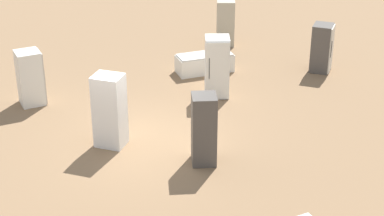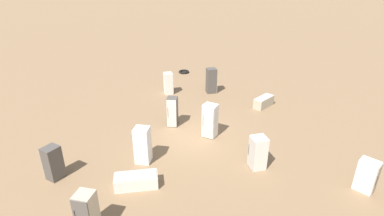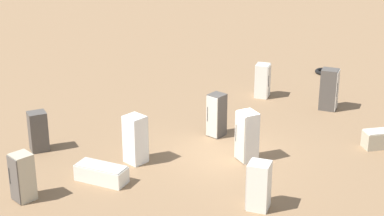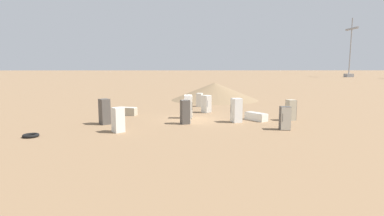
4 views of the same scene
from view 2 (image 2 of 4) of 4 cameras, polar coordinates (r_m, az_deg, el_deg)
name	(u,v)px [view 2 (image 2 of 4)]	position (r m, az deg, el deg)	size (l,w,h in m)	color
ground_plane	(197,136)	(16.84, 0.99, -5.37)	(1000.00, 1000.00, 0.00)	#846647
discarded_fridge_0	(210,121)	(16.42, 3.43, -2.46)	(0.77, 0.69, 1.91)	white
discarded_fridge_1	(53,163)	(14.66, -24.97, -9.42)	(0.70, 0.73, 1.57)	#4C4742
discarded_fridge_2	(143,145)	(14.49, -9.36, -6.96)	(0.85, 0.85, 1.83)	white
discarded_fridge_3	(212,81)	(22.55, 3.74, 5.22)	(0.98, 0.96, 1.87)	#4C4742
discarded_fridge_4	(172,112)	(17.64, -3.74, -0.69)	(0.74, 0.79, 1.78)	#4C4742
discarded_fridge_5	(87,213)	(11.55, -19.41, -18.33)	(0.75, 0.78, 1.64)	#B2A88E
discarded_fridge_6	(264,102)	(20.84, 13.50, 1.15)	(1.13, 1.73, 0.70)	#B2A88E
discarded_fridge_7	(367,176)	(14.63, 30.36, -11.07)	(0.92, 0.79, 1.43)	silver
discarded_fridge_8	(258,153)	(14.27, 12.42, -8.30)	(0.96, 0.95, 1.61)	silver
discarded_fridge_9	(168,83)	(22.41, -4.51, 4.72)	(0.90, 0.90, 1.61)	silver
discarded_fridge_10	(136,181)	(13.32, -10.58, -13.46)	(1.92, 1.62, 0.61)	silver
scrap_tire	(184,72)	(27.32, -1.56, 6.92)	(0.94, 0.94, 0.19)	black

